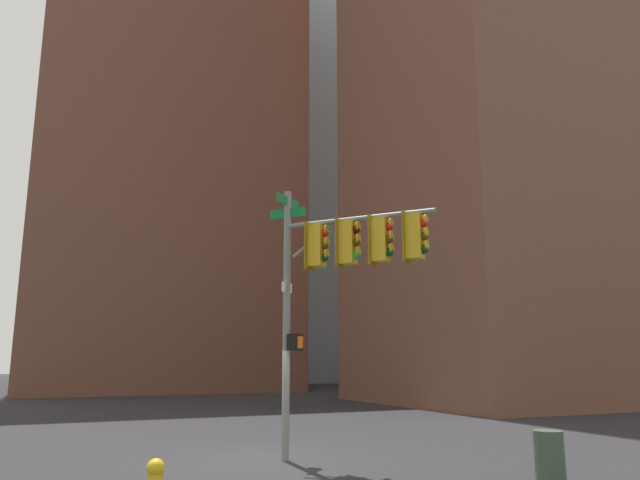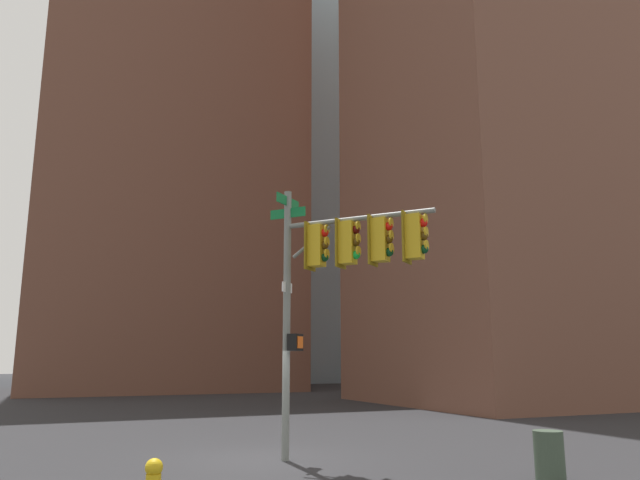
{
  "view_description": "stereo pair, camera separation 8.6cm",
  "coord_description": "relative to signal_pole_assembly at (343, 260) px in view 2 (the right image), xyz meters",
  "views": [
    {
      "loc": [
        -4.82,
        -14.11,
        2.29
      ],
      "look_at": [
        0.98,
        -1.12,
        5.12
      ],
      "focal_mm": 33.84,
      "sensor_mm": 36.0,
      "label": 1
    },
    {
      "loc": [
        -4.74,
        -14.14,
        2.29
      ],
      "look_at": [
        0.98,
        -1.12,
        5.12
      ],
      "focal_mm": 33.84,
      "sensor_mm": 36.0,
      "label": 2
    }
  ],
  "objects": [
    {
      "name": "building_brick_midblock",
      "position": [
        1.61,
        37.15,
        15.5
      ],
      "size": [
        19.5,
        16.45,
        40.15
      ],
      "primitive_type": "cube",
      "color": "brown",
      "rests_on": "ground_plane"
    },
    {
      "name": "ground_plane",
      "position": [
        -1.36,
        1.59,
        -4.58
      ],
      "size": [
        200.0,
        200.0,
        0.0
      ],
      "primitive_type": "plane",
      "color": "#262628"
    },
    {
      "name": "signal_pole_assembly",
      "position": [
        0.0,
        0.0,
        0.0
      ],
      "size": [
        2.87,
        3.31,
        6.43
      ],
      "rotation": [
        0.0,
        0.0,
        5.41
      ],
      "color": "slate",
      "rests_on": "ground_plane"
    },
    {
      "name": "litter_bin",
      "position": [
        2.77,
        -3.26,
        -4.1
      ],
      "size": [
        0.56,
        0.56,
        0.95
      ],
      "primitive_type": "cylinder",
      "color": "#384738",
      "rests_on": "ground_plane"
    },
    {
      "name": "building_brick_farside",
      "position": [
        40.44,
        43.72,
        14.46
      ],
      "size": [
        22.9,
        17.75,
        38.08
      ],
      "primitive_type": "cube",
      "color": "brown",
      "rests_on": "ground_plane"
    },
    {
      "name": "building_glass_tower",
      "position": [
        9.49,
        58.44,
        23.19
      ],
      "size": [
        33.62,
        32.05,
        55.53
      ],
      "primitive_type": "cube",
      "color": "#8CB2C6",
      "rests_on": "ground_plane"
    }
  ]
}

